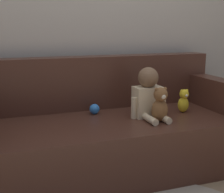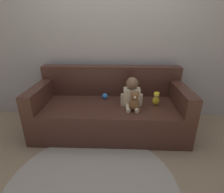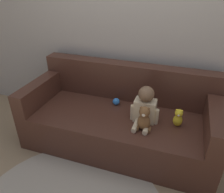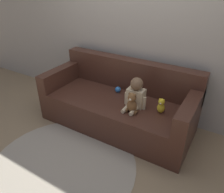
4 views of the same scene
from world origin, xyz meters
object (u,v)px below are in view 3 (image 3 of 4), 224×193
object	(u,v)px
teddy_bear_brown	(144,119)
toy_ball	(116,101)
couch	(120,119)
plush_toy_side	(178,118)
person_baby	(145,107)

from	to	relation	value
teddy_bear_brown	toy_ball	xyz separation A→B (m)	(-0.40, 0.36, -0.08)
couch	plush_toy_side	distance (m)	0.67
couch	plush_toy_side	bearing A→B (deg)	-7.68
person_baby	plush_toy_side	bearing A→B (deg)	3.90
couch	toy_ball	bearing A→B (deg)	126.91
plush_toy_side	toy_ball	distance (m)	0.74
toy_ball	couch	bearing A→B (deg)	-53.09
couch	toy_ball	xyz separation A→B (m)	(-0.08, 0.11, 0.16)
person_baby	plush_toy_side	distance (m)	0.34
person_baby	teddy_bear_brown	size ratio (longest dim) A/B	1.49
plush_toy_side	toy_ball	world-z (taller)	plush_toy_side
teddy_bear_brown	couch	bearing A→B (deg)	141.28
plush_toy_side	couch	bearing A→B (deg)	172.32
couch	toy_ball	distance (m)	0.21
teddy_bear_brown	person_baby	bearing A→B (deg)	99.19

